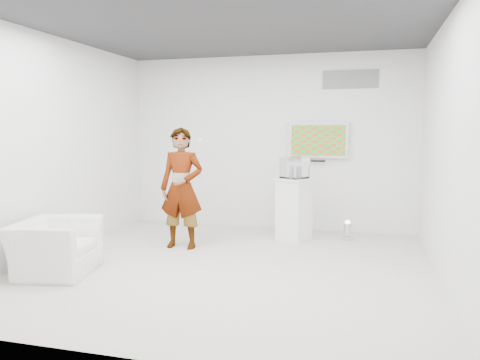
{
  "coord_description": "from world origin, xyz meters",
  "views": [
    {
      "loc": [
        1.66,
        -5.53,
        1.72
      ],
      "look_at": [
        -0.01,
        0.6,
        1.04
      ],
      "focal_mm": 35.0,
      "sensor_mm": 36.0,
      "label": 1
    }
  ],
  "objects": [
    {
      "name": "vitrine",
      "position": [
        0.57,
        1.67,
        1.14
      ],
      "size": [
        0.45,
        0.45,
        0.33
      ],
      "primitive_type": "cube",
      "rotation": [
        0.0,
        0.0,
        -0.55
      ],
      "color": "white",
      "rests_on": "pedestal"
    },
    {
      "name": "person",
      "position": [
        -0.94,
        0.75,
        0.88
      ],
      "size": [
        0.66,
        0.45,
        1.76
      ],
      "primitive_type": "imported",
      "rotation": [
        0.0,
        0.0,
        0.04
      ],
      "color": "white",
      "rests_on": "room"
    },
    {
      "name": "wii_remote",
      "position": [
        -0.69,
        0.91,
        1.58
      ],
      "size": [
        0.04,
        0.13,
        0.03
      ],
      "primitive_type": "cube",
      "rotation": [
        0.0,
        0.0,
        -0.07
      ],
      "color": "white",
      "rests_on": "person"
    },
    {
      "name": "logo_decal",
      "position": [
        1.35,
        2.49,
        2.55
      ],
      "size": [
        0.9,
        0.02,
        0.3
      ],
      "primitive_type": "cube",
      "color": "slate",
      "rests_on": "room"
    },
    {
      "name": "pedestal",
      "position": [
        0.57,
        1.67,
        0.49
      ],
      "size": [
        0.62,
        0.62,
        0.97
      ],
      "primitive_type": "cube",
      "rotation": [
        0.0,
        0.0,
        -0.41
      ],
      "color": "white",
      "rests_on": "room"
    },
    {
      "name": "console",
      "position": [
        0.57,
        1.67,
        1.07
      ],
      "size": [
        0.1,
        0.15,
        0.2
      ],
      "primitive_type": "cube",
      "rotation": [
        0.0,
        0.0,
        -0.39
      ],
      "color": "white",
      "rests_on": "pedestal"
    },
    {
      "name": "armchair",
      "position": [
        -1.94,
        -0.81,
        0.32
      ],
      "size": [
        1.03,
        1.12,
        0.64
      ],
      "primitive_type": "imported",
      "rotation": [
        0.0,
        0.0,
        1.76
      ],
      "color": "white",
      "rests_on": "room"
    },
    {
      "name": "floor_uplight",
      "position": [
        1.39,
        1.88,
        0.15
      ],
      "size": [
        0.22,
        0.22,
        0.3
      ],
      "primitive_type": "cylinder",
      "rotation": [
        0.0,
        0.0,
        0.14
      ],
      "color": "silver",
      "rests_on": "room"
    },
    {
      "name": "room",
      "position": [
        0.0,
        0.0,
        1.5
      ],
      "size": [
        5.01,
        5.01,
        3.0
      ],
      "color": "beige",
      "rests_on": "ground"
    },
    {
      "name": "tv",
      "position": [
        0.85,
        2.45,
        1.55
      ],
      "size": [
        1.0,
        0.08,
        0.6
      ],
      "primitive_type": "cube",
      "color": "#BABBBF",
      "rests_on": "room"
    }
  ]
}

